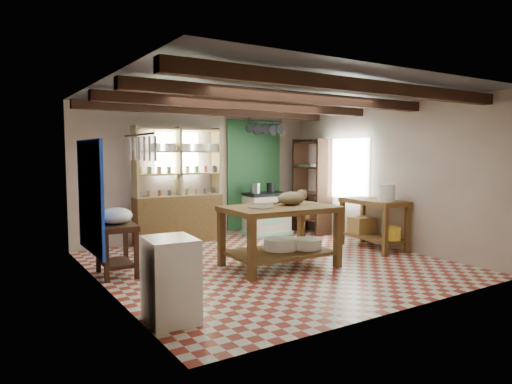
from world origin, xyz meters
TOP-DOWN VIEW (x-y plane):
  - floor at (0.00, 0.00)m, footprint 5.00×5.00m
  - ceiling at (0.00, 0.00)m, footprint 5.00×5.00m
  - wall_back at (0.00, 2.50)m, footprint 5.00×0.04m
  - wall_front at (0.00, -2.50)m, footprint 5.00×0.04m
  - wall_left at (-2.50, 0.00)m, footprint 0.04×5.00m
  - wall_right at (2.50, 0.00)m, footprint 0.04×5.00m
  - ceiling_beams at (0.00, 0.00)m, footprint 5.00×3.80m
  - blue_wall_patch at (-2.47, 0.90)m, footprint 0.04×1.40m
  - green_wall_patch at (1.25, 2.47)m, footprint 1.30×0.04m
  - window_back at (-0.50, 2.48)m, footprint 0.90×0.02m
  - window_right at (2.48, 1.00)m, footprint 0.02×1.30m
  - utensil_rail at (-2.44, -1.20)m, footprint 0.06×0.90m
  - pot_rack at (1.25, 2.05)m, footprint 0.86×0.12m
  - shelving_unit at (-0.55, 2.31)m, footprint 1.70×0.34m
  - tall_rack at (2.28, 1.80)m, footprint 0.40×0.86m
  - work_table at (0.01, -0.21)m, footprint 1.66×1.15m
  - stove at (1.35, 2.15)m, footprint 0.94×0.67m
  - prep_table at (-2.20, 0.61)m, footprint 0.54×0.75m
  - white_cabinet at (-2.22, -1.44)m, footprint 0.52×0.61m
  - right_counter at (2.18, -0.05)m, footprint 0.71×1.28m
  - cat at (0.26, -0.17)m, footprint 0.50×0.40m
  - steel_tray at (-0.34, -0.24)m, footprint 0.38×0.38m
  - basin_large at (0.06, -0.16)m, footprint 0.53×0.53m
  - basin_small at (0.45, -0.33)m, footprint 0.46×0.46m
  - kettle_left at (1.10, 2.17)m, footprint 0.19×0.19m
  - kettle_right at (1.45, 2.14)m, footprint 0.17×0.17m
  - enamel_bowl at (-2.20, 0.61)m, footprint 0.48×0.48m
  - white_bucket at (2.10, -0.40)m, footprint 0.32×0.32m
  - wicker_basket at (2.20, 0.25)m, footprint 0.44×0.36m
  - yellow_tub at (2.15, -0.50)m, footprint 0.33×0.33m

SIDE VIEW (x-z plane):
  - floor at x=0.00m, z-range -0.02..0.00m
  - basin_small at x=0.45m, z-range 0.24..0.40m
  - basin_large at x=0.06m, z-range 0.24..0.42m
  - yellow_tub at x=2.15m, z-range 0.23..0.46m
  - prep_table at x=-2.20m, z-range 0.00..0.73m
  - wicker_basket at x=2.20m, z-range 0.23..0.53m
  - white_cabinet at x=-2.22m, z-range 0.00..0.86m
  - stove at x=1.35m, z-range 0.00..0.88m
  - right_counter at x=2.18m, z-range 0.00..0.88m
  - work_table at x=0.01m, z-range 0.00..0.92m
  - enamel_bowl at x=-2.20m, z-range 0.73..0.96m
  - steel_tray at x=-0.34m, z-range 0.92..0.94m
  - kettle_right at x=1.45m, z-range 0.88..1.08m
  - kettle_left at x=1.10m, z-range 0.88..1.09m
  - tall_rack at x=2.28m, z-range 0.00..2.00m
  - cat at x=0.26m, z-range 0.92..1.12m
  - white_bucket at x=2.10m, z-range 0.88..1.18m
  - blue_wall_patch at x=-2.47m, z-range 0.30..1.90m
  - shelving_unit at x=-0.55m, z-range 0.00..2.20m
  - green_wall_patch at x=1.25m, z-range 0.10..2.40m
  - wall_back at x=0.00m, z-range 0.00..2.60m
  - wall_front at x=0.00m, z-range 0.00..2.60m
  - wall_left at x=-2.50m, z-range 0.00..2.60m
  - wall_right at x=2.50m, z-range 0.00..2.60m
  - window_right at x=2.48m, z-range 0.80..2.00m
  - window_back at x=-0.50m, z-range 1.30..2.10m
  - utensil_rail at x=-2.44m, z-range 1.64..1.92m
  - pot_rack at x=1.25m, z-range 2.00..2.36m
  - ceiling_beams at x=0.00m, z-range 2.40..2.56m
  - ceiling at x=0.00m, z-range 2.59..2.61m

